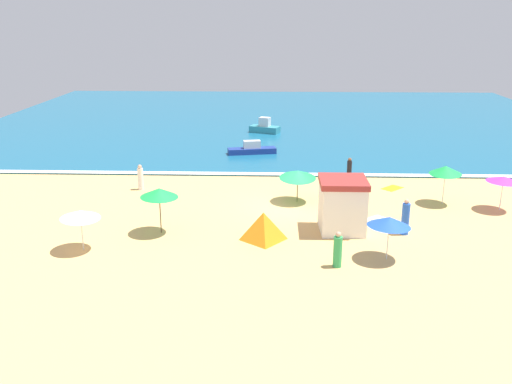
# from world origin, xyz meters

# --- Properties ---
(ground_plane) EXTENTS (60.00, 60.00, 0.00)m
(ground_plane) POSITION_xyz_m (0.00, 0.00, 0.00)
(ground_plane) COLOR #E5B26B
(ocean_water) EXTENTS (60.00, 44.00, 0.10)m
(ocean_water) POSITION_xyz_m (0.00, 28.00, 0.05)
(ocean_water) COLOR #196084
(ocean_water) RESTS_ON ground_plane
(wave_breaker_foam) EXTENTS (57.00, 0.70, 0.01)m
(wave_breaker_foam) POSITION_xyz_m (0.00, 6.30, 0.10)
(wave_breaker_foam) COLOR white
(wave_breaker_foam) RESTS_ON ocean_water
(lifeguard_cabana) EXTENTS (2.33, 2.42, 2.71)m
(lifeguard_cabana) POSITION_xyz_m (2.66, -3.82, 1.38)
(lifeguard_cabana) COLOR white
(lifeguard_cabana) RESTS_ON ground_plane
(beach_umbrella_0) EXTENTS (2.26, 2.29, 1.99)m
(beach_umbrella_0) POSITION_xyz_m (0.59, 0.69, 1.66)
(beach_umbrella_0) COLOR #4C3823
(beach_umbrella_0) RESTS_ON ground_plane
(beach_umbrella_1) EXTENTS (2.37, 2.36, 1.99)m
(beach_umbrella_1) POSITION_xyz_m (-9.59, -6.73, 1.75)
(beach_umbrella_1) COLOR silver
(beach_umbrella_1) RESTS_ON ground_plane
(beach_umbrella_2) EXTENTS (2.61, 2.61, 2.04)m
(beach_umbrella_2) POSITION_xyz_m (4.31, -7.25, 1.79)
(beach_umbrella_2) COLOR silver
(beach_umbrella_2) RESTS_ON ground_plane
(beach_umbrella_3) EXTENTS (2.50, 2.49, 2.38)m
(beach_umbrella_3) POSITION_xyz_m (-6.40, -4.46, 2.11)
(beach_umbrella_3) COLOR #4C3823
(beach_umbrella_3) RESTS_ON ground_plane
(beach_umbrella_4) EXTENTS (2.52, 2.53, 2.32)m
(beach_umbrella_4) POSITION_xyz_m (8.99, 0.59, 2.03)
(beach_umbrella_4) COLOR silver
(beach_umbrella_4) RESTS_ON ground_plane
(beach_umbrella_5) EXTENTS (2.34, 2.34, 1.97)m
(beach_umbrella_5) POSITION_xyz_m (11.90, -0.38, 1.80)
(beach_umbrella_5) COLOR silver
(beach_umbrella_5) RESTS_ON ground_plane
(beach_tent) EXTENTS (1.89, 1.91, 1.39)m
(beach_tent) POSITION_xyz_m (-1.26, -5.17, 0.70)
(beach_tent) COLOR orange
(beach_tent) RESTS_ON ground_plane
(beachgoer_0) EXTENTS (0.40, 0.40, 1.90)m
(beachgoer_0) POSITION_xyz_m (3.52, -1.21, 0.90)
(beachgoer_0) COLOR black
(beachgoer_0) RESTS_ON ground_plane
(beachgoer_2) EXTENTS (0.43, 0.43, 1.62)m
(beachgoer_2) POSITION_xyz_m (2.01, -8.12, 0.75)
(beachgoer_2) COLOR green
(beachgoer_2) RESTS_ON ground_plane
(beachgoer_3) EXTENTS (0.43, 0.43, 1.70)m
(beachgoer_3) POSITION_xyz_m (4.08, 4.63, 0.81)
(beachgoer_3) COLOR black
(beachgoer_3) RESTS_ON ground_plane
(beachgoer_4) EXTENTS (0.44, 0.44, 1.79)m
(beachgoer_4) POSITION_xyz_m (2.87, -0.18, 0.86)
(beachgoer_4) COLOR red
(beachgoer_4) RESTS_ON ground_plane
(beachgoer_5) EXTENTS (0.52, 0.52, 1.84)m
(beachgoer_5) POSITION_xyz_m (5.75, -4.22, 0.86)
(beachgoer_5) COLOR blue
(beachgoer_5) RESTS_ON ground_plane
(beachgoer_6) EXTENTS (0.44, 0.44, 0.79)m
(beachgoer_6) POSITION_xyz_m (3.90, 1.15, 0.33)
(beachgoer_6) COLOR orange
(beachgoer_6) RESTS_ON ground_plane
(beachgoer_7) EXTENTS (0.41, 0.41, 1.61)m
(beachgoer_7) POSITION_xyz_m (-9.13, 2.76, 0.75)
(beachgoer_7) COLOR white
(beachgoer_7) RESTS_ON ground_plane
(beach_towel_0) EXTENTS (1.56, 1.55, 0.01)m
(beach_towel_0) POSITION_xyz_m (6.70, 3.57, 0.01)
(beach_towel_0) COLOR orange
(beach_towel_0) RESTS_ON ground_plane
(beach_towel_1) EXTENTS (1.35, 1.27, 0.01)m
(beach_towel_1) POSITION_xyz_m (4.64, -2.08, 0.01)
(beach_towel_1) COLOR white
(beach_towel_1) RESTS_ON ground_plane
(small_boat_0) EXTENTS (2.95, 2.10, 1.41)m
(small_boat_0) POSITION_xyz_m (-1.73, 20.55, 0.55)
(small_boat_0) COLOR teal
(small_boat_0) RESTS_ON ocean_water
(small_boat_1) EXTENTS (3.88, 1.70, 1.03)m
(small_boat_1) POSITION_xyz_m (-2.56, 12.17, 0.43)
(small_boat_1) COLOR navy
(small_boat_1) RESTS_ON ocean_water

